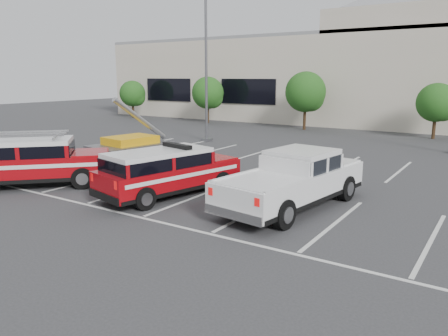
# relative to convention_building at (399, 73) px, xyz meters

# --- Properties ---
(ground) EXTENTS (120.00, 120.00, 0.00)m
(ground) POSITION_rel_convention_building_xyz_m (-0.18, -31.86, -4.72)
(ground) COLOR #303033
(ground) RESTS_ON ground
(stall_markings) EXTENTS (23.00, 15.00, 0.01)m
(stall_markings) POSITION_rel_convention_building_xyz_m (-0.18, -27.36, -4.71)
(stall_markings) COLOR silver
(stall_markings) RESTS_ON ground
(convention_building) EXTENTS (60.00, 16.99, 13.20)m
(convention_building) POSITION_rel_convention_building_xyz_m (0.00, 0.00, 0.00)
(convention_building) COLOR beige
(convention_building) RESTS_ON ground
(tree_far_left) EXTENTS (2.77, 2.77, 3.99)m
(tree_far_left) POSITION_rel_convention_building_xyz_m (-25.09, -9.82, -2.22)
(tree_far_left) COLOR #3F2B19
(tree_far_left) RESTS_ON ground
(tree_left) EXTENTS (3.07, 3.07, 4.42)m
(tree_left) POSITION_rel_convention_building_xyz_m (-15.09, -9.82, -1.95)
(tree_left) COLOR #3F2B19
(tree_left) RESTS_ON ground
(tree_mid_left) EXTENTS (3.37, 3.37, 4.85)m
(tree_mid_left) POSITION_rel_convention_building_xyz_m (-5.09, -9.82, -1.68)
(tree_mid_left) COLOR #3F2B19
(tree_mid_left) RESTS_ON ground
(tree_mid_right) EXTENTS (2.77, 2.77, 3.99)m
(tree_mid_right) POSITION_rel_convention_building_xyz_m (4.91, -9.82, -2.22)
(tree_mid_right) COLOR #3F2B19
(tree_mid_right) RESTS_ON ground
(light_pole_left) EXTENTS (0.90, 0.60, 10.24)m
(light_pole_left) POSITION_rel_convention_building_xyz_m (-8.18, -19.86, 0.47)
(light_pole_left) COLOR #59595E
(light_pole_left) RESTS_ON ground
(fire_chief_suv) EXTENTS (3.22, 5.83, 1.94)m
(fire_chief_suv) POSITION_rel_convention_building_xyz_m (-1.18, -32.19, -3.93)
(fire_chief_suv) COLOR maroon
(fire_chief_suv) RESTS_ON ground
(white_pickup) EXTENTS (3.04, 6.58, 1.94)m
(white_pickup) POSITION_rel_convention_building_xyz_m (3.39, -30.95, -3.94)
(white_pickup) COLOR silver
(white_pickup) RESTS_ON ground
(ladder_suv) EXTENTS (5.44, 5.52, 2.19)m
(ladder_suv) POSITION_rel_convention_building_xyz_m (-6.75, -33.97, -3.84)
(ladder_suv) COLOR maroon
(ladder_suv) RESTS_ON ground
(utility_rig) EXTENTS (3.95, 4.25, 3.48)m
(utility_rig) POSITION_rel_convention_building_xyz_m (-6.34, -29.17, -4.03)
(utility_rig) COLOR #59595E
(utility_rig) RESTS_ON ground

